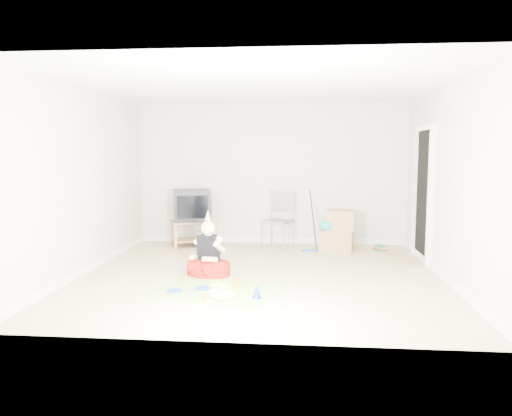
# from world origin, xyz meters

# --- Properties ---
(ground) EXTENTS (5.00, 5.00, 0.00)m
(ground) POSITION_xyz_m (0.00, 0.00, 0.00)
(ground) COLOR #C0B08A
(ground) RESTS_ON ground
(doorway_recess) EXTENTS (0.02, 0.90, 2.05)m
(doorway_recess) POSITION_xyz_m (2.48, 1.20, 1.02)
(doorway_recess) COLOR black
(doorway_recess) RESTS_ON ground
(tv_stand) EXTENTS (0.86, 0.71, 0.46)m
(tv_stand) POSITION_xyz_m (-1.41, 2.04, 0.28)
(tv_stand) COLOR #9F6A48
(tv_stand) RESTS_ON ground
(crt_tv) EXTENTS (0.77, 0.69, 0.57)m
(crt_tv) POSITION_xyz_m (-1.41, 2.04, 0.75)
(crt_tv) COLOR black
(crt_tv) RESTS_ON tv_stand
(folding_chair) EXTENTS (0.60, 0.59, 1.04)m
(folding_chair) POSITION_xyz_m (0.14, 1.92, 0.51)
(folding_chair) COLOR gray
(folding_chair) RESTS_ON ground
(cardboard_boxes) EXTENTS (0.63, 0.52, 0.71)m
(cardboard_boxes) POSITION_xyz_m (1.19, 1.83, 0.34)
(cardboard_boxes) COLOR #AA7C52
(cardboard_boxes) RESTS_ON ground
(floor_mop) EXTENTS (0.28, 0.34, 1.05)m
(floor_mop) POSITION_xyz_m (0.71, 1.74, 0.26)
(floor_mop) COLOR blue
(floor_mop) RESTS_ON ground
(book_pile) EXTENTS (0.23, 0.26, 0.10)m
(book_pile) POSITION_xyz_m (1.95, 1.92, 0.05)
(book_pile) COLOR #287933
(book_pile) RESTS_ON ground
(seated_woman) EXTENTS (0.85, 0.85, 0.92)m
(seated_woman) POSITION_xyz_m (-0.73, -0.04, 0.20)
(seated_woman) COLOR #A0160E
(seated_woman) RESTS_ON ground
(party_mat) EXTENTS (1.75, 1.48, 0.01)m
(party_mat) POSITION_xyz_m (-0.47, -0.86, 0.00)
(party_mat) COLOR #E4307C
(party_mat) RESTS_ON ground
(birthday_cake) EXTENTS (0.35, 0.34, 0.14)m
(birthday_cake) POSITION_xyz_m (-0.38, -1.14, 0.04)
(birthday_cake) COLOR silver
(birthday_cake) RESTS_ON party_mat
(blue_plate_near) EXTENTS (0.22, 0.22, 0.01)m
(blue_plate_near) POSITION_xyz_m (-0.67, -0.78, 0.01)
(blue_plate_near) COLOR #1651B4
(blue_plate_near) RESTS_ON party_mat
(blue_plate_far) EXTENTS (0.23, 0.23, 0.01)m
(blue_plate_far) POSITION_xyz_m (-0.99, -0.93, 0.01)
(blue_plate_far) COLOR #1651B4
(blue_plate_far) RESTS_ON party_mat
(orange_cup_near) EXTENTS (0.10, 0.10, 0.09)m
(orange_cup_near) POSITION_xyz_m (-0.25, -0.58, 0.05)
(orange_cup_near) COLOR orange
(orange_cup_near) RESTS_ON party_mat
(orange_cup_far) EXTENTS (0.07, 0.07, 0.07)m
(orange_cup_far) POSITION_xyz_m (-0.54, -1.21, 0.04)
(orange_cup_far) COLOR orange
(orange_cup_far) RESTS_ON party_mat
(blue_party_hat) EXTENTS (0.12, 0.12, 0.16)m
(blue_party_hat) POSITION_xyz_m (0.05, -1.13, 0.09)
(blue_party_hat) COLOR blue
(blue_party_hat) RESTS_ON party_mat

